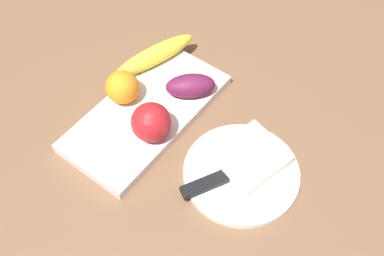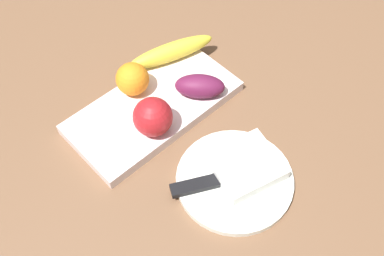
{
  "view_description": "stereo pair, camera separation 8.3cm",
  "coord_description": "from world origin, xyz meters",
  "px_view_note": "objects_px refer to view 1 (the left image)",
  "views": [
    {
      "loc": [
        -0.42,
        -0.42,
        0.72
      ],
      "look_at": [
        -0.04,
        -0.13,
        0.05
      ],
      "focal_mm": 42.9,
      "sensor_mm": 36.0,
      "label": 1
    },
    {
      "loc": [
        -0.37,
        -0.48,
        0.72
      ],
      "look_at": [
        -0.04,
        -0.13,
        0.05
      ],
      "focal_mm": 42.9,
      "sensor_mm": 36.0,
      "label": 2
    }
  ],
  "objects_px": {
    "fruit_tray": "(147,113)",
    "grape_bunch": "(190,86)",
    "folded_napkin": "(250,158)",
    "banana": "(155,55)",
    "dinner_plate": "(241,173)",
    "knife": "(213,181)",
    "orange_near_apple": "(122,87)",
    "apple": "(151,122)"
  },
  "relations": [
    {
      "from": "banana",
      "to": "folded_napkin",
      "type": "bearing_deg",
      "value": 90.47
    },
    {
      "from": "orange_near_apple",
      "to": "dinner_plate",
      "type": "height_order",
      "value": "orange_near_apple"
    },
    {
      "from": "apple",
      "to": "fruit_tray",
      "type": "bearing_deg",
      "value": 51.21
    },
    {
      "from": "orange_near_apple",
      "to": "folded_napkin",
      "type": "bearing_deg",
      "value": -83.43
    },
    {
      "from": "knife",
      "to": "banana",
      "type": "bearing_deg",
      "value": 86.96
    },
    {
      "from": "dinner_plate",
      "to": "knife",
      "type": "relative_size",
      "value": 1.24
    },
    {
      "from": "fruit_tray",
      "to": "folded_napkin",
      "type": "distance_m",
      "value": 0.22
    },
    {
      "from": "apple",
      "to": "banana",
      "type": "bearing_deg",
      "value": 38.12
    },
    {
      "from": "grape_bunch",
      "to": "dinner_plate",
      "type": "xyz_separation_m",
      "value": [
        -0.08,
        -0.18,
        -0.04
      ]
    },
    {
      "from": "banana",
      "to": "folded_napkin",
      "type": "relative_size",
      "value": 1.67
    },
    {
      "from": "dinner_plate",
      "to": "folded_napkin",
      "type": "relative_size",
      "value": 1.83
    },
    {
      "from": "grape_bunch",
      "to": "folded_napkin",
      "type": "distance_m",
      "value": 0.19
    },
    {
      "from": "fruit_tray",
      "to": "banana",
      "type": "relative_size",
      "value": 1.78
    },
    {
      "from": "orange_near_apple",
      "to": "knife",
      "type": "distance_m",
      "value": 0.26
    },
    {
      "from": "orange_near_apple",
      "to": "grape_bunch",
      "type": "xyz_separation_m",
      "value": [
        0.09,
        -0.1,
        -0.01
      ]
    },
    {
      "from": "grape_bunch",
      "to": "apple",
      "type": "bearing_deg",
      "value": -178.21
    },
    {
      "from": "banana",
      "to": "orange_near_apple",
      "type": "bearing_deg",
      "value": 23.64
    },
    {
      "from": "banana",
      "to": "folded_napkin",
      "type": "height_order",
      "value": "banana"
    },
    {
      "from": "folded_napkin",
      "to": "knife",
      "type": "xyz_separation_m",
      "value": [
        -0.08,
        0.03,
        -0.01
      ]
    },
    {
      "from": "banana",
      "to": "knife",
      "type": "xyz_separation_m",
      "value": [
        -0.16,
        -0.26,
        -0.02
      ]
    },
    {
      "from": "orange_near_apple",
      "to": "grape_bunch",
      "type": "relative_size",
      "value": 0.67
    },
    {
      "from": "apple",
      "to": "banana",
      "type": "distance_m",
      "value": 0.19
    },
    {
      "from": "folded_napkin",
      "to": "fruit_tray",
      "type": "bearing_deg",
      "value": 96.72
    },
    {
      "from": "apple",
      "to": "knife",
      "type": "relative_size",
      "value": 0.44
    },
    {
      "from": "grape_bunch",
      "to": "folded_napkin",
      "type": "bearing_deg",
      "value": -107.92
    },
    {
      "from": "fruit_tray",
      "to": "apple",
      "type": "bearing_deg",
      "value": -128.79
    },
    {
      "from": "dinner_plate",
      "to": "knife",
      "type": "bearing_deg",
      "value": 151.26
    },
    {
      "from": "fruit_tray",
      "to": "folded_napkin",
      "type": "xyz_separation_m",
      "value": [
        0.03,
        -0.22,
        0.01
      ]
    },
    {
      "from": "fruit_tray",
      "to": "folded_napkin",
      "type": "bearing_deg",
      "value": -83.28
    },
    {
      "from": "grape_bunch",
      "to": "knife",
      "type": "bearing_deg",
      "value": -131.26
    },
    {
      "from": "fruit_tray",
      "to": "grape_bunch",
      "type": "relative_size",
      "value": 3.46
    },
    {
      "from": "banana",
      "to": "grape_bunch",
      "type": "bearing_deg",
      "value": 93.89
    },
    {
      "from": "banana",
      "to": "fruit_tray",
      "type": "bearing_deg",
      "value": 48.2
    },
    {
      "from": "fruit_tray",
      "to": "folded_napkin",
      "type": "relative_size",
      "value": 2.97
    },
    {
      "from": "orange_near_apple",
      "to": "knife",
      "type": "bearing_deg",
      "value": -99.95
    },
    {
      "from": "banana",
      "to": "grape_bunch",
      "type": "height_order",
      "value": "grape_bunch"
    },
    {
      "from": "banana",
      "to": "grape_bunch",
      "type": "xyz_separation_m",
      "value": [
        -0.02,
        -0.11,
        0.0
      ]
    },
    {
      "from": "orange_near_apple",
      "to": "dinner_plate",
      "type": "relative_size",
      "value": 0.31
    },
    {
      "from": "orange_near_apple",
      "to": "apple",
      "type": "bearing_deg",
      "value": -108.12
    },
    {
      "from": "grape_bunch",
      "to": "folded_napkin",
      "type": "xyz_separation_m",
      "value": [
        -0.06,
        -0.18,
        -0.02
      ]
    },
    {
      "from": "orange_near_apple",
      "to": "knife",
      "type": "height_order",
      "value": "orange_near_apple"
    },
    {
      "from": "dinner_plate",
      "to": "orange_near_apple",
      "type": "bearing_deg",
      "value": 91.14
    }
  ]
}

